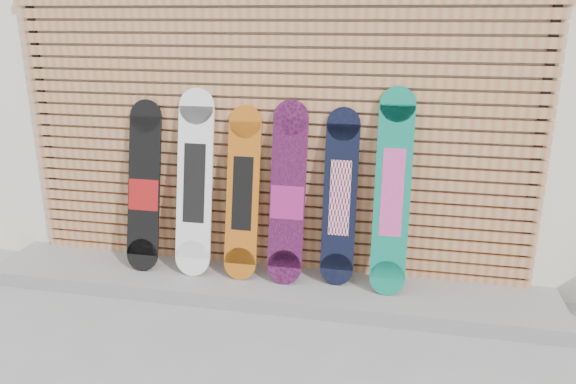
% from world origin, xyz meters
% --- Properties ---
extents(ground, '(80.00, 80.00, 0.00)m').
position_xyz_m(ground, '(0.00, 0.00, 0.00)').
color(ground, gray).
rests_on(ground, ground).
extents(building, '(12.00, 5.00, 3.60)m').
position_xyz_m(building, '(0.50, 3.50, 1.80)').
color(building, silver).
rests_on(building, ground).
extents(concrete_step, '(4.60, 0.70, 0.12)m').
position_xyz_m(concrete_step, '(-0.15, 0.68, 0.06)').
color(concrete_step, gray).
rests_on(concrete_step, ground).
extents(slat_wall, '(4.26, 0.08, 2.29)m').
position_xyz_m(slat_wall, '(-0.15, 0.97, 1.21)').
color(slat_wall, '#B3774A').
rests_on(slat_wall, ground).
extents(snowboard_0, '(0.27, 0.35, 1.39)m').
position_xyz_m(snowboard_0, '(-1.17, 0.77, 0.80)').
color(snowboard_0, black).
rests_on(snowboard_0, concrete_step).
extents(snowboard_1, '(0.29, 0.34, 1.50)m').
position_xyz_m(snowboard_1, '(-0.73, 0.77, 0.87)').
color(snowboard_1, white).
rests_on(snowboard_1, concrete_step).
extents(snowboard_2, '(0.26, 0.33, 1.37)m').
position_xyz_m(snowboard_2, '(-0.33, 0.78, 0.80)').
color(snowboard_2, '#B35A13').
rests_on(snowboard_2, concrete_step).
extents(snowboard_3, '(0.28, 0.34, 1.43)m').
position_xyz_m(snowboard_3, '(0.04, 0.77, 0.82)').
color(snowboard_3, black).
rests_on(snowboard_3, concrete_step).
extents(snowboard_4, '(0.26, 0.27, 1.38)m').
position_xyz_m(snowboard_4, '(0.44, 0.81, 0.81)').
color(snowboard_4, black).
rests_on(snowboard_4, concrete_step).
extents(snowboard_5, '(0.27, 0.35, 1.55)m').
position_xyz_m(snowboard_5, '(0.84, 0.77, 0.89)').
color(snowboard_5, '#0C795F').
rests_on(snowboard_5, concrete_step).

